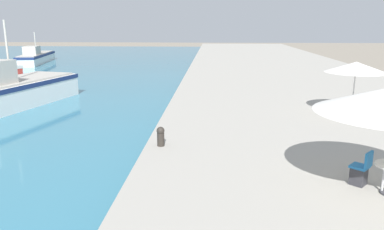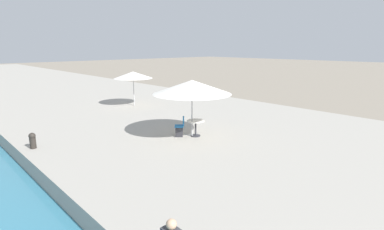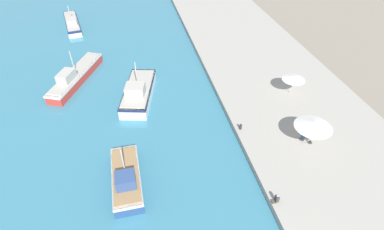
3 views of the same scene
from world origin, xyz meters
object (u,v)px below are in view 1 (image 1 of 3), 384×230
at_px(cafe_chair_left, 360,173).
at_px(mooring_bollard, 161,136).
at_px(fishing_boat_mid, 10,90).
at_px(cafe_umbrella_white, 356,67).
at_px(fishing_boat_distant, 36,57).

xyz_separation_m(cafe_chair_left, mooring_bollard, (-5.41, 2.79, 0.02)).
distance_m(fishing_boat_mid, cafe_umbrella_white, 18.09).
bearing_deg(fishing_boat_distant, cafe_umbrella_white, -55.80).
relative_size(fishing_boat_mid, cafe_umbrella_white, 3.45).
height_order(fishing_boat_distant, cafe_chair_left, fishing_boat_distant).
distance_m(cafe_umbrella_white, cafe_chair_left, 8.29).
distance_m(fishing_boat_distant, cafe_umbrella_white, 38.91).
distance_m(fishing_boat_distant, cafe_chair_left, 43.14).
bearing_deg(cafe_chair_left, cafe_umbrella_white, 24.11).
distance_m(fishing_boat_distant, mooring_bollard, 37.83).
relative_size(cafe_chair_left, mooring_bollard, 1.39).
bearing_deg(mooring_bollard, fishing_boat_mid, 139.09).
distance_m(cafe_chair_left, mooring_bollard, 6.09).
bearing_deg(cafe_chair_left, fishing_boat_mid, 95.57).
xyz_separation_m(fishing_boat_distant, mooring_bollard, (19.56, -32.39, 0.26)).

